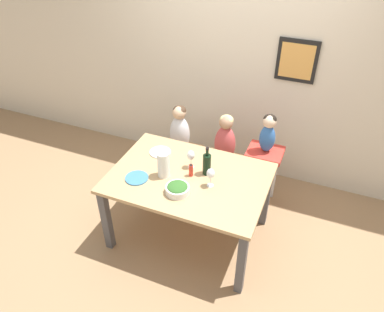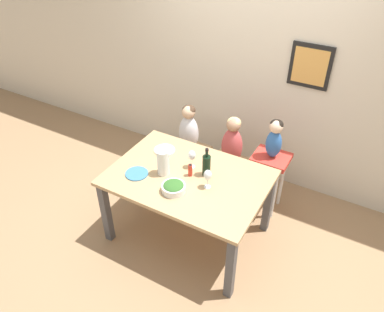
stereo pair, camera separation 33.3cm
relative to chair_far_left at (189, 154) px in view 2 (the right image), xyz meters
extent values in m
plane|color=#9E7A56|center=(0.43, -0.76, -0.37)|extent=(14.00, 14.00, 0.00)
cube|color=beige|center=(0.43, 0.56, 0.98)|extent=(10.00, 0.06, 2.70)
cube|color=black|center=(1.06, 0.52, 1.10)|extent=(0.40, 0.02, 0.43)
cube|color=gold|center=(1.06, 0.51, 1.10)|extent=(0.33, 0.00, 0.36)
cube|color=tan|center=(0.43, -0.76, 0.36)|extent=(1.43, 1.00, 0.03)
cube|color=#4C4C51|center=(-0.23, -1.20, -0.01)|extent=(0.07, 0.07, 0.71)
cube|color=#4C4C51|center=(1.08, -1.20, -0.01)|extent=(0.07, 0.07, 0.71)
cube|color=#4C4C51|center=(-0.23, -0.32, -0.01)|extent=(0.07, 0.07, 0.71)
cube|color=#4C4C51|center=(1.08, -0.32, -0.01)|extent=(0.07, 0.07, 0.71)
cylinder|color=silver|center=(-0.14, -0.14, -0.18)|extent=(0.04, 0.04, 0.39)
cylinder|color=silver|center=(0.14, -0.14, -0.18)|extent=(0.04, 0.04, 0.39)
cylinder|color=silver|center=(-0.14, 0.14, -0.18)|extent=(0.04, 0.04, 0.39)
cylinder|color=silver|center=(0.14, 0.14, -0.18)|extent=(0.04, 0.04, 0.39)
cube|color=tan|center=(0.00, 0.00, 0.05)|extent=(0.42, 0.37, 0.05)
cylinder|color=silver|center=(0.39, -0.14, -0.18)|extent=(0.04, 0.04, 0.39)
cylinder|color=silver|center=(0.66, -0.14, -0.18)|extent=(0.04, 0.04, 0.39)
cylinder|color=silver|center=(0.39, 0.14, -0.18)|extent=(0.04, 0.04, 0.39)
cylinder|color=silver|center=(0.66, 0.14, -0.18)|extent=(0.04, 0.04, 0.39)
cube|color=tan|center=(0.53, 0.00, 0.05)|extent=(0.42, 0.37, 0.05)
cylinder|color=silver|center=(0.84, -0.12, -0.05)|extent=(0.04, 0.04, 0.63)
cylinder|color=silver|center=(1.08, -0.12, -0.05)|extent=(0.04, 0.04, 0.63)
cylinder|color=silver|center=(0.84, 0.12, -0.05)|extent=(0.04, 0.04, 0.63)
cylinder|color=silver|center=(1.08, 0.12, -0.05)|extent=(0.04, 0.04, 0.63)
cube|color=red|center=(0.96, 0.00, 0.29)|extent=(0.36, 0.31, 0.05)
ellipsoid|color=silver|center=(0.00, 0.00, 0.28)|extent=(0.23, 0.19, 0.43)
sphere|color=#D6AD89|center=(0.00, 0.00, 0.55)|extent=(0.15, 0.15, 0.15)
ellipsoid|color=#473323|center=(0.00, 0.01, 0.57)|extent=(0.14, 0.14, 0.10)
ellipsoid|color=#C64C4C|center=(0.53, 0.00, 0.28)|extent=(0.23, 0.19, 0.43)
sphere|color=tan|center=(0.53, 0.00, 0.55)|extent=(0.15, 0.15, 0.15)
ellipsoid|color=#DBC684|center=(0.53, 0.01, 0.57)|extent=(0.14, 0.14, 0.10)
ellipsoid|color=#3366B2|center=(0.96, 0.00, 0.46)|extent=(0.16, 0.13, 0.30)
sphere|color=beige|center=(0.96, 0.00, 0.66)|extent=(0.13, 0.13, 0.13)
ellipsoid|color=black|center=(0.96, 0.01, 0.68)|extent=(0.13, 0.13, 0.09)
cylinder|color=black|center=(0.56, -0.65, 0.48)|extent=(0.07, 0.07, 0.20)
cylinder|color=black|center=(0.56, -0.65, 0.62)|extent=(0.03, 0.03, 0.08)
cylinder|color=black|center=(0.56, -0.65, 0.65)|extent=(0.03, 0.03, 0.02)
cylinder|color=white|center=(0.21, -0.83, 0.50)|extent=(0.11, 0.11, 0.25)
cylinder|color=white|center=(0.65, -0.80, 0.38)|extent=(0.06, 0.06, 0.00)
cylinder|color=white|center=(0.65, -0.80, 0.42)|extent=(0.01, 0.01, 0.08)
ellipsoid|color=white|center=(0.65, -0.80, 0.51)|extent=(0.07, 0.07, 0.09)
cylinder|color=white|center=(0.39, -0.62, 0.38)|extent=(0.06, 0.06, 0.00)
cylinder|color=white|center=(0.39, -0.62, 0.42)|extent=(0.01, 0.01, 0.08)
ellipsoid|color=white|center=(0.39, -0.62, 0.51)|extent=(0.07, 0.07, 0.09)
cylinder|color=white|center=(0.42, -0.99, 0.41)|extent=(0.21, 0.21, 0.06)
ellipsoid|color=#336628|center=(0.42, -0.99, 0.44)|extent=(0.18, 0.18, 0.04)
cylinder|color=teal|center=(0.00, -0.96, 0.38)|extent=(0.21, 0.21, 0.01)
cylinder|color=silver|center=(0.02, -0.52, 0.38)|extent=(0.21, 0.21, 0.01)
cylinder|color=red|center=(0.44, -0.74, 0.44)|extent=(0.04, 0.04, 0.12)
cone|color=black|center=(0.44, -0.74, 0.51)|extent=(0.03, 0.03, 0.02)
camera|label=1|loc=(1.45, -3.18, 2.53)|focal=35.00mm
camera|label=2|loc=(1.75, -3.03, 2.53)|focal=35.00mm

